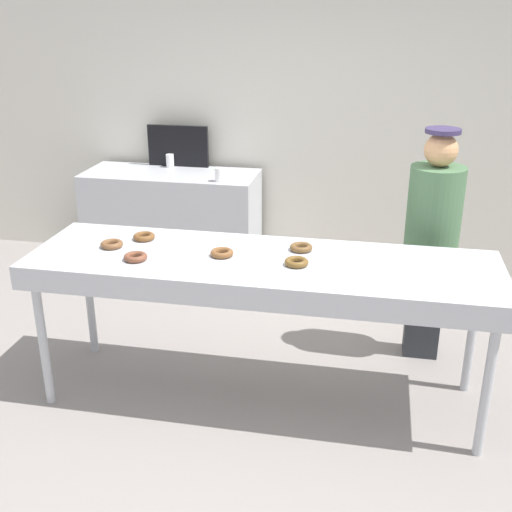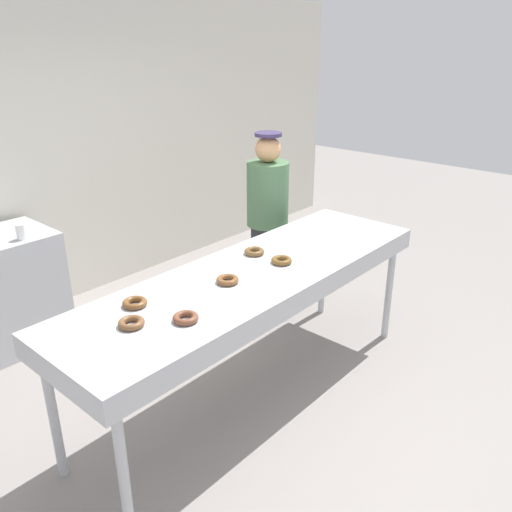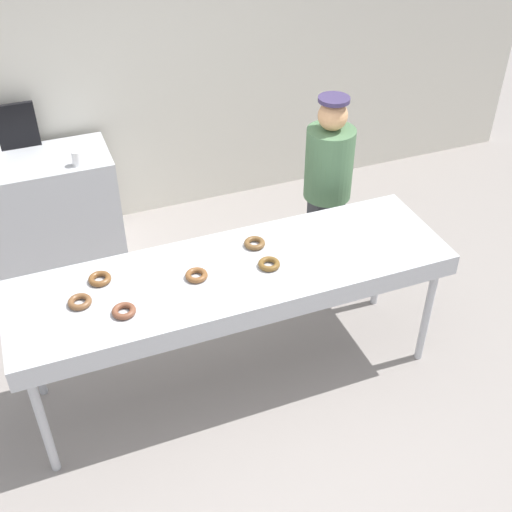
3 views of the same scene
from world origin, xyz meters
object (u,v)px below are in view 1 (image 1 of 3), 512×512
at_px(chocolate_donut_2, 112,244).
at_px(chocolate_donut_5, 144,237).
at_px(fryer_conveyor, 261,270).
at_px(paper_cup_1, 170,161).
at_px(prep_counter, 173,222).
at_px(chocolate_donut_0, 222,253).
at_px(paper_cup_0, 219,175).
at_px(menu_display, 178,146).
at_px(chocolate_donut_1, 301,247).
at_px(chocolate_donut_4, 296,262).
at_px(chocolate_donut_3, 136,257).
at_px(worker_baker, 432,231).

relative_size(chocolate_donut_2, chocolate_donut_5, 1.00).
xyz_separation_m(fryer_conveyor, paper_cup_1, (-1.29, 2.18, 0.12)).
distance_m(fryer_conveyor, prep_counter, 2.35).
xyz_separation_m(chocolate_donut_2, chocolate_donut_5, (0.15, 0.17, 0.00)).
distance_m(chocolate_donut_0, chocolate_donut_5, 0.60).
height_order(fryer_conveyor, paper_cup_0, paper_cup_0).
bearing_deg(prep_counter, menu_display, 90.00).
relative_size(chocolate_donut_1, chocolate_donut_4, 1.00).
relative_size(chocolate_donut_0, chocolate_donut_4, 1.00).
bearing_deg(paper_cup_0, chocolate_donut_3, -90.85).
bearing_deg(chocolate_donut_3, prep_counter, 103.04).
xyz_separation_m(prep_counter, paper_cup_0, (0.52, -0.21, 0.53)).
relative_size(chocolate_donut_1, prep_counter, 0.09).
relative_size(chocolate_donut_4, menu_display, 0.24).
height_order(paper_cup_1, menu_display, menu_display).
xyz_separation_m(prep_counter, paper_cup_1, (-0.07, 0.22, 0.53)).
bearing_deg(paper_cup_1, chocolate_donut_0, -64.26).
distance_m(chocolate_donut_1, chocolate_donut_2, 1.19).
distance_m(chocolate_donut_0, chocolate_donut_4, 0.47).
distance_m(fryer_conveyor, chocolate_donut_3, 0.76).
bearing_deg(chocolate_donut_1, chocolate_donut_2, -171.56).
bearing_deg(prep_counter, chocolate_donut_1, -50.96).
xyz_separation_m(fryer_conveyor, menu_display, (-1.23, 2.23, 0.25)).
height_order(chocolate_donut_1, chocolate_donut_5, same).
distance_m(chocolate_donut_2, menu_display, 2.24).
bearing_deg(chocolate_donut_1, chocolate_donut_0, -157.62).
relative_size(chocolate_donut_0, paper_cup_0, 1.16).
relative_size(chocolate_donut_0, prep_counter, 0.09).
bearing_deg(paper_cup_0, chocolate_donut_5, -93.83).
height_order(chocolate_donut_1, menu_display, menu_display).
distance_m(fryer_conveyor, chocolate_donut_2, 0.96).
bearing_deg(chocolate_donut_2, prep_counter, 97.78).
bearing_deg(fryer_conveyor, chocolate_donut_4, -14.87).
relative_size(chocolate_donut_1, chocolate_donut_2, 1.00).
bearing_deg(fryer_conveyor, paper_cup_1, 120.76).
bearing_deg(chocolate_donut_3, chocolate_donut_1, 20.20).
bearing_deg(chocolate_donut_5, chocolate_donut_4, -13.17).
relative_size(chocolate_donut_2, chocolate_donut_3, 1.00).
height_order(chocolate_donut_4, paper_cup_1, paper_cup_1).
bearing_deg(fryer_conveyor, chocolate_donut_3, -167.41).
bearing_deg(worker_baker, menu_display, -44.02).
bearing_deg(chocolate_donut_4, menu_display, 122.27).
bearing_deg(chocolate_donut_0, chocolate_donut_5, 161.75).
bearing_deg(worker_baker, chocolate_donut_1, 23.84).
bearing_deg(chocolate_donut_1, chocolate_donut_3, -159.80).
height_order(chocolate_donut_3, paper_cup_0, paper_cup_0).
height_order(worker_baker, paper_cup_0, worker_baker).
relative_size(chocolate_donut_4, prep_counter, 0.09).
distance_m(prep_counter, menu_display, 0.72).
relative_size(chocolate_donut_3, menu_display, 0.24).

